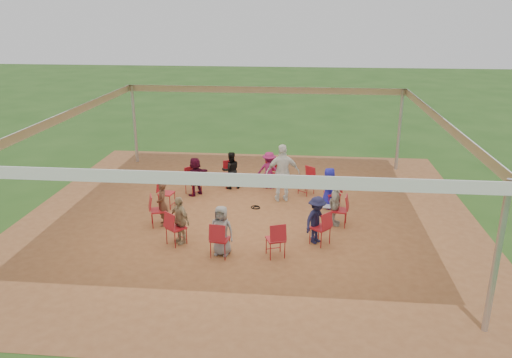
# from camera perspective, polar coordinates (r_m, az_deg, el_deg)

# --- Properties ---
(ground) EXTENTS (80.00, 80.00, 0.00)m
(ground) POSITION_cam_1_polar(r_m,az_deg,el_deg) (14.56, -0.79, -4.25)
(ground) COLOR #244916
(ground) RESTS_ON ground
(dirt_patch) EXTENTS (13.00, 13.00, 0.00)m
(dirt_patch) POSITION_cam_1_polar(r_m,az_deg,el_deg) (14.56, -0.79, -4.22)
(dirt_patch) COLOR brown
(dirt_patch) RESTS_ON ground
(tent) EXTENTS (10.33, 10.33, 3.00)m
(tent) POSITION_cam_1_polar(r_m,az_deg,el_deg) (13.81, -0.83, 4.85)
(tent) COLOR #B2B2B7
(tent) RESTS_ON ground
(chair_0) EXTENTS (0.50, 0.49, 0.90)m
(chair_0) POSITION_cam_1_polar(r_m,az_deg,el_deg) (13.96, 9.50, -3.56)
(chair_0) COLOR maroon
(chair_0) RESTS_ON ground
(chair_1) EXTENTS (0.56, 0.55, 0.90)m
(chair_1) POSITION_cam_1_polar(r_m,az_deg,el_deg) (15.19, 8.71, -1.64)
(chair_1) COLOR maroon
(chair_1) RESTS_ON ground
(chair_2) EXTENTS (0.60, 0.61, 0.90)m
(chair_2) POSITION_cam_1_polar(r_m,az_deg,el_deg) (16.19, 5.78, -0.22)
(chair_2) COLOR maroon
(chair_2) RESTS_ON ground
(chair_3) EXTENTS (0.49, 0.50, 0.90)m
(chair_3) POSITION_cam_1_polar(r_m,az_deg,el_deg) (16.75, 1.61, 0.53)
(chair_3) COLOR maroon
(chair_3) RESTS_ON ground
(chair_4) EXTENTS (0.55, 0.56, 0.90)m
(chair_4) POSITION_cam_1_polar(r_m,az_deg,el_deg) (16.77, -2.98, 0.53)
(chair_4) COLOR maroon
(chair_4) RESTS_ON ground
(chair_5) EXTENTS (0.61, 0.60, 0.90)m
(chair_5) POSITION_cam_1_polar(r_m,az_deg,el_deg) (16.24, -7.18, -0.22)
(chair_5) COLOR maroon
(chair_5) RESTS_ON ground
(chair_6) EXTENTS (0.50, 0.49, 0.90)m
(chair_6) POSITION_cam_1_polar(r_m,az_deg,el_deg) (15.26, -10.20, -1.64)
(chair_6) COLOR maroon
(chair_6) RESTS_ON ground
(chair_7) EXTENTS (0.56, 0.55, 0.90)m
(chair_7) POSITION_cam_1_polar(r_m,az_deg,el_deg) (14.03, -11.11, -3.55)
(chair_7) COLOR maroon
(chair_7) RESTS_ON ground
(chair_8) EXTENTS (0.60, 0.61, 0.90)m
(chair_8) POSITION_cam_1_polar(r_m,az_deg,el_deg) (12.87, -9.12, -5.54)
(chair_8) COLOR maroon
(chair_8) RESTS_ON ground
(chair_9) EXTENTS (0.49, 0.50, 0.90)m
(chair_9) POSITION_cam_1_polar(r_m,az_deg,el_deg) (12.13, -4.14, -6.91)
(chair_9) COLOR maroon
(chair_9) RESTS_ON ground
(chair_10) EXTENTS (0.55, 0.56, 0.90)m
(chair_10) POSITION_cam_1_polar(r_m,az_deg,el_deg) (12.11, 2.25, -6.92)
(chair_10) COLOR maroon
(chair_10) RESTS_ON ground
(chair_11) EXTENTS (0.61, 0.60, 0.90)m
(chair_11) POSITION_cam_1_polar(r_m,az_deg,el_deg) (12.81, 7.35, -5.56)
(chair_11) COLOR maroon
(chair_11) RESTS_ON ground
(person_seated_0) EXTENTS (0.49, 0.79, 1.26)m
(person_seated_0) POSITION_cam_1_polar(r_m,az_deg,el_deg) (13.90, 9.05, -2.82)
(person_seated_0) COLOR #AEAA98
(person_seated_0) RESTS_ON ground
(person_seated_1) EXTENTS (0.54, 0.70, 1.26)m
(person_seated_1) POSITION_cam_1_polar(r_m,az_deg,el_deg) (15.09, 8.33, -1.03)
(person_seated_1) COLOR #181892
(person_seated_1) RESTS_ON ground
(person_seated_2) EXTENTS (0.87, 0.53, 1.26)m
(person_seated_2) POSITION_cam_1_polar(r_m,az_deg,el_deg) (16.58, 1.51, 1.00)
(person_seated_2) COLOR #7D184D
(person_seated_2) RESTS_ON ground
(person_seated_3) EXTENTS (0.70, 0.54, 1.26)m
(person_seated_3) POSITION_cam_1_polar(r_m,az_deg,el_deg) (16.60, -2.90, 1.00)
(person_seated_3) COLOR black
(person_seated_3) RESTS_ON ground
(person_seated_4) EXTENTS (1.08, 1.18, 1.26)m
(person_seated_4) POSITION_cam_1_polar(r_m,az_deg,el_deg) (16.09, -6.95, 0.30)
(person_seated_4) COLOR #40091E
(person_seated_4) RESTS_ON ground
(person_seated_5) EXTENTS (0.44, 0.53, 1.26)m
(person_seated_5) POSITION_cam_1_polar(r_m,az_deg,el_deg) (13.97, -10.67, -2.81)
(person_seated_5) COLOR #4E2E1F
(person_seated_5) RESTS_ON ground
(person_seated_6) EXTENTS (0.81, 0.76, 1.26)m
(person_seated_6) POSITION_cam_1_polar(r_m,az_deg,el_deg) (12.86, -8.73, -4.65)
(person_seated_6) COLOR tan
(person_seated_6) RESTS_ON ground
(person_seated_7) EXTENTS (0.66, 0.44, 1.26)m
(person_seated_7) POSITION_cam_1_polar(r_m,az_deg,el_deg) (12.15, -3.97, -5.89)
(person_seated_7) COLOR gray
(person_seated_7) RESTS_ON ground
(person_seated_8) EXTENTS (0.83, 0.88, 1.26)m
(person_seated_8) POSITION_cam_1_polar(r_m,az_deg,el_deg) (12.80, 6.96, -4.66)
(person_seated_8) COLOR #181838
(person_seated_8) RESTS_ON ground
(standing_person) EXTENTS (1.15, 0.73, 1.81)m
(standing_person) POSITION_cam_1_polar(r_m,az_deg,el_deg) (15.43, 3.08, 0.70)
(standing_person) COLOR silver
(standing_person) RESTS_ON ground
(cable_coil) EXTENTS (0.33, 0.33, 0.03)m
(cable_coil) POSITION_cam_1_polar(r_m,az_deg,el_deg) (15.12, -0.02, -3.27)
(cable_coil) COLOR black
(cable_coil) RESTS_ON ground
(laptop) EXTENTS (0.28, 0.33, 0.21)m
(laptop) POSITION_cam_1_polar(r_m,az_deg,el_deg) (13.93, 8.36, -2.91)
(laptop) COLOR #B7B7BC
(laptop) RESTS_ON ground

